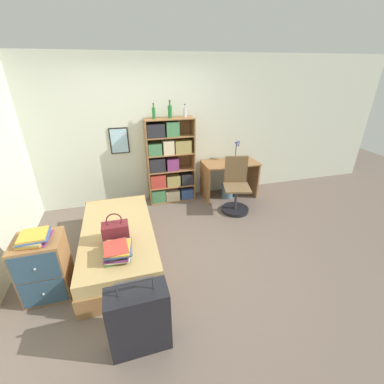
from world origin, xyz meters
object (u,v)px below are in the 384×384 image
at_px(dresser, 44,267).
at_px(bottle_brown, 170,111).
at_px(desk_lamp, 238,146).
at_px(waste_bin, 227,191).
at_px(bookcase, 169,164).
at_px(magazine_pile_on_dresser, 34,237).
at_px(bottle_clear, 185,112).
at_px(desk, 229,173).
at_px(desk_chair, 236,194).
at_px(handbag, 116,232).
at_px(book_stack_on_bed, 118,251).
at_px(suitcase, 139,319).
at_px(bottle_green, 154,113).
at_px(bed, 119,242).

distance_m(dresser, bottle_brown, 2.96).
distance_m(desk_lamp, waste_bin, 0.91).
relative_size(dresser, bookcase, 0.46).
height_order(bookcase, desk_lamp, bookcase).
bearing_deg(bookcase, desk_lamp, -1.44).
relative_size(magazine_pile_on_dresser, bottle_brown, 1.33).
relative_size(magazine_pile_on_dresser, bottle_clear, 1.76).
relative_size(desk, desk_chair, 1.07).
bearing_deg(bookcase, handbag, -120.10).
xyz_separation_m(dresser, bottle_clear, (2.11, 1.91, 1.30)).
xyz_separation_m(book_stack_on_bed, waste_bin, (2.11, 1.83, -0.37)).
height_order(magazine_pile_on_dresser, bookcase, bookcase).
bearing_deg(handbag, waste_bin, 35.65).
distance_m(book_stack_on_bed, desk_lamp, 3.11).
height_order(book_stack_on_bed, bottle_clear, bottle_clear).
distance_m(bottle_clear, desk_lamp, 1.23).
bearing_deg(bottle_clear, suitcase, -112.19).
distance_m(handbag, bottle_clear, 2.43).
relative_size(bottle_brown, desk, 0.28).
bearing_deg(waste_bin, bottle_green, 171.39).
distance_m(book_stack_on_bed, bottle_clear, 2.68).
bearing_deg(bookcase, bottle_green, 175.89).
bearing_deg(desk_chair, magazine_pile_on_dresser, -157.40).
height_order(book_stack_on_bed, magazine_pile_on_dresser, magazine_pile_on_dresser).
distance_m(magazine_pile_on_dresser, waste_bin, 3.44).
distance_m(suitcase, desk, 3.36).
relative_size(bottle_brown, waste_bin, 1.08).
relative_size(book_stack_on_bed, desk, 0.37).
bearing_deg(bottle_green, handbag, -114.29).
relative_size(bed, handbag, 4.74).
xyz_separation_m(suitcase, bottle_brown, (0.89, 2.82, 1.35)).
bearing_deg(magazine_pile_on_dresser, bottle_brown, 45.59).
height_order(handbag, book_stack_on_bed, handbag).
xyz_separation_m(book_stack_on_bed, bookcase, (0.98, 2.02, 0.23)).
bearing_deg(bottle_clear, dresser, -137.93).
distance_m(bookcase, desk_lamp, 1.38).
relative_size(bottle_clear, desk_lamp, 0.52).
height_order(bed, bottle_clear, bottle_clear).
distance_m(handbag, desk_lamp, 2.92).
xyz_separation_m(bookcase, bottle_green, (-0.21, 0.02, 0.94)).
bearing_deg(magazine_pile_on_dresser, desk_lamp, 30.50).
bearing_deg(book_stack_on_bed, bed, 90.94).
bearing_deg(suitcase, magazine_pile_on_dresser, 136.03).
xyz_separation_m(bottle_brown, desk_lamp, (1.30, -0.04, -0.69)).
xyz_separation_m(bed, waste_bin, (2.12, 1.24, -0.08)).
bearing_deg(suitcase, desk, 53.22).
xyz_separation_m(suitcase, desk_lamp, (2.19, 2.79, 0.66)).
relative_size(book_stack_on_bed, desk_chair, 0.39).
height_order(bottle_brown, waste_bin, bottle_brown).
bearing_deg(desk, handbag, -143.98).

